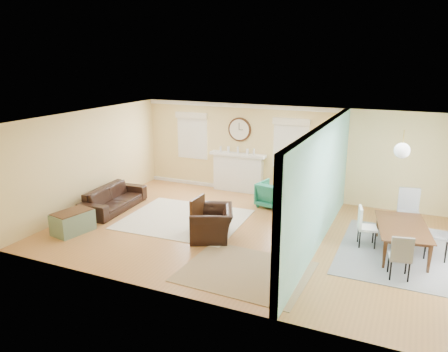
{
  "coord_description": "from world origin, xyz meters",
  "views": [
    {
      "loc": [
        3.23,
        -8.68,
        3.92
      ],
      "look_at": [
        -0.8,
        0.3,
        1.2
      ],
      "focal_mm": 35.0,
      "sensor_mm": 36.0,
      "label": 1
    }
  ],
  "objects": [
    {
      "name": "wall_front",
      "position": [
        0.0,
        -3.0,
        1.3
      ],
      "size": [
        9.0,
        0.02,
        2.6
      ],
      "primitive_type": "cube",
      "color": "#E4CA81",
      "rests_on": "ground"
    },
    {
      "name": "ceiling",
      "position": [
        0.0,
        0.0,
        2.6
      ],
      "size": [
        9.0,
        6.0,
        0.02
      ],
      "primitive_type": "cube",
      "color": "white",
      "rests_on": "wall_back"
    },
    {
      "name": "wall_back",
      "position": [
        0.0,
        3.0,
        1.3
      ],
      "size": [
        9.0,
        0.02,
        2.6
      ],
      "primitive_type": "cube",
      "color": "#E4CA81",
      "rests_on": "ground"
    },
    {
      "name": "wall_clock",
      "position": [
        -1.5,
        2.97,
        1.85
      ],
      "size": [
        0.7,
        0.07,
        0.7
      ],
      "color": "#452410",
      "rests_on": "wall_back"
    },
    {
      "name": "pendant",
      "position": [
        3.0,
        0.0,
        2.2
      ],
      "size": [
        0.3,
        0.3,
        0.55
      ],
      "color": "gold",
      "rests_on": "ceiling"
    },
    {
      "name": "dining_chair_s",
      "position": [
        3.18,
        -0.81,
        0.5
      ],
      "size": [
        0.44,
        0.44,
        0.86
      ],
      "color": "gray",
      "rests_on": "floor"
    },
    {
      "name": "dining_chair_n",
      "position": [
        3.25,
        1.44,
        0.61
      ],
      "size": [
        0.53,
        0.53,
        1.04
      ],
      "color": "gray",
      "rests_on": "floor"
    },
    {
      "name": "dining_chair_e",
      "position": [
        3.81,
        0.37,
        0.61
      ],
      "size": [
        0.49,
        0.49,
        1.04
      ],
      "color": "gray",
      "rests_on": "floor"
    },
    {
      "name": "wall_left",
      "position": [
        -4.5,
        0.0,
        1.3
      ],
      "size": [
        0.02,
        6.0,
        2.6
      ],
      "primitive_type": "cube",
      "color": "#E4CA81",
      "rests_on": "ground"
    },
    {
      "name": "window_left",
      "position": [
        -3.05,
        2.95,
        1.66
      ],
      "size": [
        1.05,
        0.13,
        1.42
      ],
      "color": "white",
      "rests_on": "wall_back"
    },
    {
      "name": "sofa",
      "position": [
        -3.87,
        0.07,
        0.3
      ],
      "size": [
        0.94,
        2.11,
        0.6
      ],
      "primitive_type": "imported",
      "rotation": [
        0.0,
        0.0,
        1.64
      ],
      "color": "black",
      "rests_on": "floor"
    },
    {
      "name": "floor",
      "position": [
        0.0,
        0.0,
        0.0
      ],
      "size": [
        9.0,
        9.0,
        0.0
      ],
      "primitive_type": "plane",
      "color": "#A96F3A",
      "rests_on": "ground"
    },
    {
      "name": "green_chair",
      "position": [
        -0.12,
        1.99,
        0.34
      ],
      "size": [
        0.87,
        0.88,
        0.68
      ],
      "primitive_type": "imported",
      "rotation": [
        0.0,
        0.0,
        2.93
      ],
      "color": "#197460",
      "rests_on": "floor"
    },
    {
      "name": "garden_stool",
      "position": [
        1.24,
        -0.11,
        0.23
      ],
      "size": [
        0.31,
        0.31,
        0.45
      ],
      "primitive_type": "cylinder",
      "color": "white",
      "rests_on": "floor"
    },
    {
      "name": "tv",
      "position": [
        1.17,
        1.06,
        1.12
      ],
      "size": [
        0.18,
        1.13,
        0.65
      ],
      "primitive_type": "imported",
      "rotation": [
        0.0,
        0.0,
        1.6
      ],
      "color": "black",
      "rests_on": "credenza"
    },
    {
      "name": "eames_chair",
      "position": [
        -0.72,
        -0.55,
        0.34
      ],
      "size": [
        1.28,
        1.35,
        0.69
      ],
      "primitive_type": "imported",
      "rotation": [
        0.0,
        0.0,
        -1.14
      ],
      "color": "black",
      "rests_on": "floor"
    },
    {
      "name": "credenza",
      "position": [
        1.19,
        1.06,
        0.4
      ],
      "size": [
        0.51,
        1.5,
        0.8
      ],
      "color": "#9E7547",
      "rests_on": "floor"
    },
    {
      "name": "potted_plant",
      "position": [
        1.24,
        -0.11,
        0.67
      ],
      "size": [
        0.46,
        0.43,
        0.42
      ],
      "primitive_type": "imported",
      "rotation": [
        0.0,
        0.0,
        3.46
      ],
      "color": "#337F33",
      "rests_on": "garden_stool"
    },
    {
      "name": "rug_cream",
      "position": [
        -1.82,
        0.17,
        0.01
      ],
      "size": [
        2.98,
        2.61,
        0.02
      ],
      "primitive_type": "cube",
      "rotation": [
        0.0,
        0.0,
        0.04
      ],
      "color": "beige",
      "rests_on": "floor"
    },
    {
      "name": "rug_jute",
      "position": [
        0.56,
        -1.75,
        0.01
      ],
      "size": [
        2.38,
        1.97,
        0.01
      ],
      "primitive_type": "cube",
      "rotation": [
        0.0,
        0.0,
        -0.03
      ],
      "color": "tan",
      "rests_on": "floor"
    },
    {
      "name": "partition",
      "position": [
        1.51,
        0.28,
        1.36
      ],
      "size": [
        0.17,
        6.0,
        2.6
      ],
      "color": "#E4CA81",
      "rests_on": "ground"
    },
    {
      "name": "dining_chair_w",
      "position": [
        2.48,
        0.38,
        0.51
      ],
      "size": [
        0.46,
        0.46,
        0.86
      ],
      "color": "white",
      "rests_on": "floor"
    },
    {
      "name": "window_right",
      "position": [
        0.05,
        2.95,
        1.66
      ],
      "size": [
        1.05,
        0.13,
        1.42
      ],
      "color": "white",
      "rests_on": "wall_back"
    },
    {
      "name": "dining_table",
      "position": [
        3.2,
        0.3,
        0.3
      ],
      "size": [
        1.24,
        1.86,
        0.6
      ],
      "primitive_type": "imported",
      "rotation": [
        0.0,
        0.0,
        1.74
      ],
      "color": "#452410",
      "rests_on": "floor"
    },
    {
      "name": "rug_grey",
      "position": [
        3.2,
        0.3,
        0.01
      ],
      "size": [
        2.44,
        3.05,
        0.01
      ],
      "primitive_type": "cube",
      "color": "gray",
      "rests_on": "floor"
    },
    {
      "name": "fireplace",
      "position": [
        -1.5,
        2.88,
        0.6
      ],
      "size": [
        1.7,
        0.3,
        1.17
      ],
      "color": "white",
      "rests_on": "ground"
    },
    {
      "name": "trunk",
      "position": [
        -3.74,
        -1.59,
        0.25
      ],
      "size": [
        0.7,
        0.97,
        0.51
      ],
      "color": "slate",
      "rests_on": "floor"
    }
  ]
}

